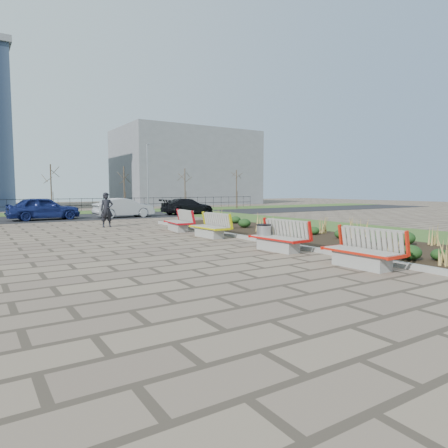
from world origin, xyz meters
TOP-DOWN VIEW (x-y plane):
  - ground at (0.00, 0.00)m, footprint 120.00×120.00m
  - planting_bed at (6.25, 5.00)m, footprint 4.50×18.00m
  - planting_curb at (3.92, 5.00)m, footprint 0.16×18.00m
  - grass_verge_near at (11.00, 5.00)m, footprint 5.00×38.00m
  - grass_verge_far at (0.00, 28.00)m, footprint 80.00×5.00m
  - road at (0.00, 22.00)m, footprint 80.00×7.00m
  - bench_a at (3.00, -1.30)m, footprint 0.94×2.12m
  - bench_b at (3.00, 2.04)m, footprint 1.07×2.17m
  - bench_c at (3.00, 6.55)m, footprint 0.99×2.14m
  - bench_d at (3.00, 9.57)m, footprint 1.12×2.19m
  - litter_bin at (2.95, 2.73)m, footprint 0.50×0.50m
  - pedestrian at (0.65, 13.44)m, footprint 0.71×0.49m
  - car_blue at (-1.46, 20.56)m, footprint 4.60×2.09m
  - car_silver at (3.81, 20.08)m, footprint 4.29×1.71m
  - car_black at (9.27, 20.68)m, footprint 4.46×1.97m
  - tree_c at (0.00, 26.50)m, footprint 1.40×1.40m
  - tree_d at (6.00, 26.50)m, footprint 1.40×1.40m
  - tree_e at (12.00, 26.50)m, footprint 1.40×1.40m
  - tree_f at (18.00, 26.50)m, footprint 1.40×1.40m
  - lamp_east at (8.00, 26.00)m, footprint 0.24×0.60m
  - railing_fence at (0.00, 29.50)m, footprint 44.00×0.10m
  - building_grey at (20.00, 42.00)m, footprint 18.00×12.00m

SIDE VIEW (x-z plane):
  - ground at x=0.00m, z-range 0.00..0.00m
  - road at x=0.00m, z-range 0.00..0.02m
  - grass_verge_near at x=11.00m, z-range 0.00..0.04m
  - grass_verge_far at x=0.00m, z-range 0.00..0.04m
  - planting_bed at x=6.25m, z-range 0.00..0.10m
  - planting_curb at x=3.92m, z-range 0.00..0.15m
  - litter_bin at x=2.95m, z-range 0.00..0.83m
  - bench_a at x=3.00m, z-range 0.00..1.00m
  - bench_b at x=3.00m, z-range 0.00..1.00m
  - bench_c at x=3.00m, z-range 0.00..1.00m
  - bench_d at x=3.00m, z-range 0.00..1.00m
  - railing_fence at x=0.00m, z-range 0.04..1.24m
  - car_black at x=9.27m, z-range 0.02..1.30m
  - car_silver at x=3.81m, z-range 0.02..1.41m
  - car_blue at x=-1.46m, z-range 0.02..1.55m
  - pedestrian at x=0.65m, z-range 0.00..1.87m
  - tree_c at x=0.00m, z-range 0.04..4.04m
  - tree_d at x=6.00m, z-range 0.04..4.04m
  - tree_e at x=12.00m, z-range 0.04..4.04m
  - tree_f at x=18.00m, z-range 0.04..4.04m
  - lamp_east at x=8.00m, z-range 0.04..6.04m
  - building_grey at x=20.00m, z-range 0.00..10.00m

